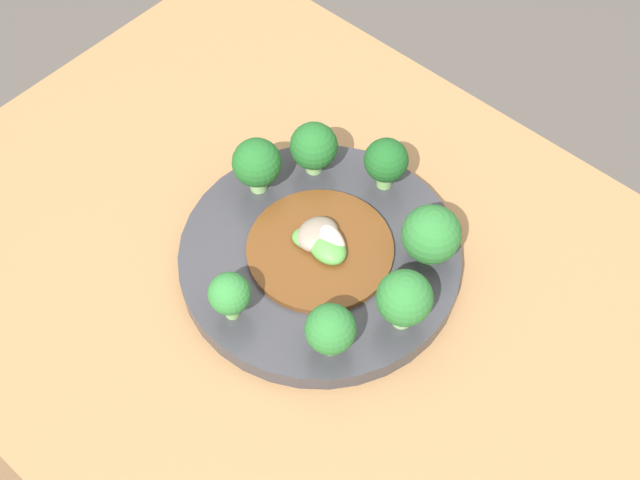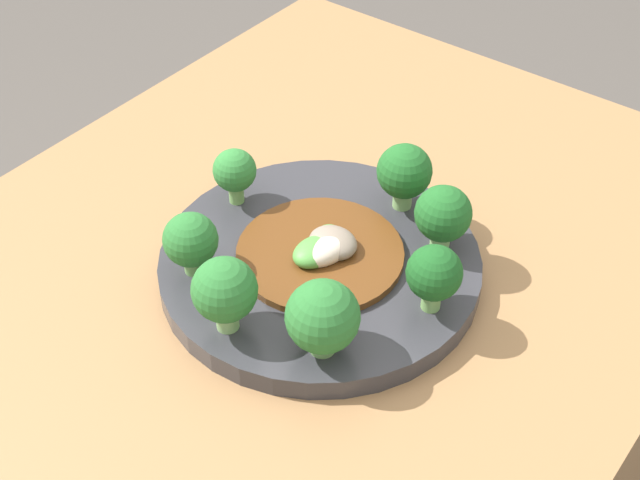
% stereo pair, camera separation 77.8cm
% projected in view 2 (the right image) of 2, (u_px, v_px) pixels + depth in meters
% --- Properties ---
extents(plate, '(0.29, 0.29, 0.02)m').
position_uv_depth(plate, '(320.00, 265.00, 0.80)').
color(plate, '#333338').
rests_on(plate, table).
extents(broccoli_north, '(0.04, 0.04, 0.06)m').
position_uv_depth(broccoli_north, '(235.00, 172.00, 0.83)').
color(broccoli_north, '#7AAD5B').
rests_on(broccoli_north, plate).
extents(broccoli_west, '(0.05, 0.05, 0.07)m').
position_uv_depth(broccoli_west, '(225.00, 291.00, 0.71)').
color(broccoli_west, '#89B76B').
rests_on(broccoli_west, plate).
extents(broccoli_south, '(0.05, 0.05, 0.06)m').
position_uv_depth(broccoli_south, '(434.00, 274.00, 0.73)').
color(broccoli_south, '#7AAD5B').
rests_on(broccoli_south, plate).
extents(broccoli_southwest, '(0.06, 0.06, 0.07)m').
position_uv_depth(broccoli_southwest, '(323.00, 317.00, 0.69)').
color(broccoli_southwest, '#70A356').
rests_on(broccoli_southwest, plate).
extents(broccoli_southeast, '(0.05, 0.05, 0.06)m').
position_uv_depth(broccoli_southeast, '(443.00, 215.00, 0.78)').
color(broccoli_southeast, '#89B76B').
rests_on(broccoli_southeast, plate).
extents(broccoli_east, '(0.05, 0.05, 0.07)m').
position_uv_depth(broccoli_east, '(404.00, 172.00, 0.82)').
color(broccoli_east, '#89B76B').
rests_on(broccoli_east, plate).
extents(broccoli_northwest, '(0.05, 0.05, 0.06)m').
position_uv_depth(broccoli_northwest, '(191.00, 241.00, 0.76)').
color(broccoli_northwest, '#70A356').
rests_on(broccoli_northwest, plate).
extents(stirfry_center, '(0.15, 0.15, 0.02)m').
position_uv_depth(stirfry_center, '(324.00, 250.00, 0.79)').
color(stirfry_center, '#5B3314').
rests_on(stirfry_center, plate).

